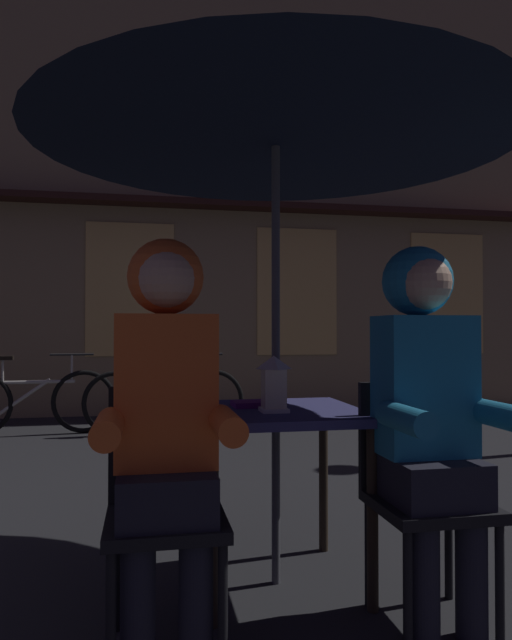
% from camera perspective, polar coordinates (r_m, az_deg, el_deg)
% --- Properties ---
extents(ground_plane, '(60.00, 60.00, 0.00)m').
position_cam_1_polar(ground_plane, '(2.70, 1.98, -24.52)').
color(ground_plane, '#232326').
extents(cafe_table, '(0.72, 0.72, 0.74)m').
position_cam_1_polar(cafe_table, '(2.51, 1.97, -11.05)').
color(cafe_table, navy).
rests_on(cafe_table, ground_plane).
extents(patio_umbrella, '(2.10, 2.10, 2.31)m').
position_cam_1_polar(patio_umbrella, '(2.66, 1.95, 20.63)').
color(patio_umbrella, '#4C4C51').
rests_on(patio_umbrella, ground_plane).
extents(lantern, '(0.11, 0.11, 0.23)m').
position_cam_1_polar(lantern, '(2.39, 1.77, -6.18)').
color(lantern, white).
rests_on(lantern, cafe_table).
extents(chair_left, '(0.40, 0.40, 0.87)m').
position_cam_1_polar(chair_left, '(2.13, -8.95, -17.00)').
color(chair_left, black).
rests_on(chair_left, ground_plane).
extents(chair_right, '(0.40, 0.40, 0.87)m').
position_cam_1_polar(chair_right, '(2.36, 15.95, -15.34)').
color(chair_right, black).
rests_on(chair_right, ground_plane).
extents(person_left_hooded, '(0.45, 0.56, 1.40)m').
position_cam_1_polar(person_left_hooded, '(2.00, -8.86, -7.58)').
color(person_left_hooded, black).
rests_on(person_left_hooded, ground_plane).
extents(person_right_hooded, '(0.45, 0.56, 1.40)m').
position_cam_1_polar(person_right_hooded, '(2.25, 16.56, -6.82)').
color(person_right_hooded, black).
rests_on(person_right_hooded, ground_plane).
extents(shopfront_building, '(10.00, 0.93, 6.20)m').
position_cam_1_polar(shopfront_building, '(8.12, -4.22, 13.34)').
color(shopfront_building, '#937A56').
rests_on(shopfront_building, ground_plane).
extents(bicycle_second, '(1.68, 0.13, 0.84)m').
position_cam_1_polar(bicycle_second, '(6.42, -21.27, -7.49)').
color(bicycle_second, black).
rests_on(bicycle_second, ground_plane).
extents(bicycle_third, '(1.68, 0.10, 0.84)m').
position_cam_1_polar(bicycle_third, '(6.16, -9.02, -7.82)').
color(bicycle_third, black).
rests_on(bicycle_third, ground_plane).
extents(book, '(0.20, 0.15, 0.02)m').
position_cam_1_polar(book, '(2.56, -0.07, -8.28)').
color(book, '#661E7A').
rests_on(book, cafe_table).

